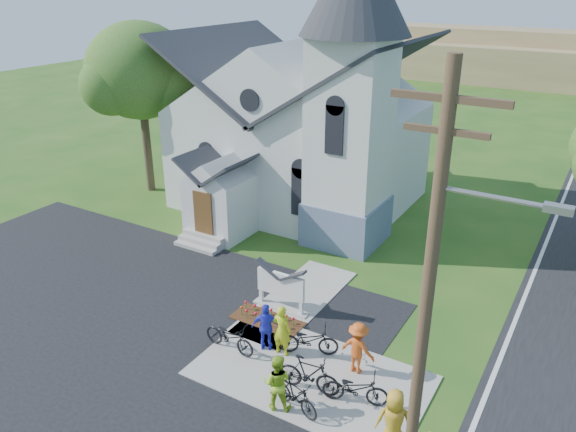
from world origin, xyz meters
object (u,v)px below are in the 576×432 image
Objects in this scene: cyclist_0 at (282,330)px; bike_3 at (309,374)px; cyclist_3 at (358,348)px; utility_pole at (432,283)px; bike_4 at (355,388)px; cyclist_2 at (266,327)px; church_sign at (281,285)px; cyclist_1 at (277,382)px; bike_1 at (296,396)px; cyclist_4 at (394,422)px; bike_2 at (309,340)px; bike_0 at (229,337)px.

cyclist_0 reaches higher than bike_3.
cyclist_3 reaches higher than bike_3.
utility_pole reaches higher than bike_3.
bike_4 is at bearing 161.14° from cyclist_0.
cyclist_2 is 2.39m from bike_3.
cyclist_0 is at bearing -57.74° from church_sign.
cyclist_1 is 2.70m from cyclist_2.
cyclist_0 is at bearing 154.42° from utility_pole.
bike_1 is at bearing 127.31° from cyclist_0.
cyclist_0 is 4.91m from cyclist_4.
cyclist_0 is (-5.15, 2.47, -4.48)m from utility_pole.
church_sign is 1.26× the size of cyclist_0.
church_sign is 1.17× the size of cyclist_4.
bike_3 is at bearing 65.73° from cyclist_3.
bike_1 is at bearing 177.00° from bike_2.
bike_0 is 4.14m from cyclist_3.
bike_2 is (1.28, 0.49, -0.32)m from cyclist_2.
utility_pole is 7.26m from cyclist_0.
cyclist_1 is 0.91× the size of bike_4.
cyclist_0 is 3.09m from bike_4.
bike_0 is at bearing -50.24° from cyclist_1.
cyclist_4 is 1.97m from bike_4.
bike_1 is 1.71m from bike_4.
bike_1 is at bearing 112.83° from bike_4.
cyclist_4 is at bearing -74.07° from bike_1.
cyclist_0 is 1.06× the size of cyclist_2.
church_sign reaches higher than bike_1.
church_sign is 1.17× the size of bike_4.
bike_3 is (-0.84, -1.53, -0.28)m from cyclist_3.
cyclist_0 is 1.74m from bike_0.
bike_0 is (-6.70, 1.77, -4.85)m from utility_pole.
bike_1 is 2.56m from cyclist_3.
utility_pole is (6.56, -4.70, 4.38)m from church_sign.
bike_0 is 3.45m from bike_1.
utility_pole reaches higher than bike_4.
bike_2 is at bearing -39.93° from church_sign.
bike_4 is at bearing 142.93° from cyclist_2.
utility_pole is at bearing -118.69° from bike_3.
cyclist_2 is 0.97× the size of cyclist_3.
bike_3 is (0.43, 1.05, -0.28)m from cyclist_1.
cyclist_1 is 2.24m from bike_4.
cyclist_2 is at bearing 13.61° from cyclist_3.
bike_0 is 1.00× the size of bike_3.
cyclist_3 is (2.42, 0.44, -0.03)m from cyclist_0.
bike_3 is at bearing -174.94° from bike_2.
cyclist_0 is 0.93× the size of bike_4.
bike_4 is (1.29, 1.12, -0.00)m from bike_1.
bike_0 is 4.50m from bike_4.
bike_2 is 2.57m from bike_4.
cyclist_3 reaches higher than church_sign.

